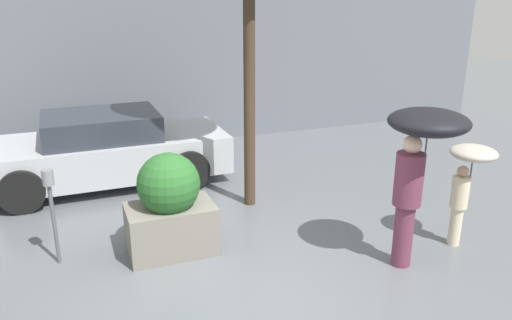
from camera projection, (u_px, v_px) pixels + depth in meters
ground_plane at (248, 292)px, 5.86m from camera, size 40.00×40.00×0.00m
building_facade at (141, 10)px, 10.65m from camera, size 18.00×0.30×6.00m
planter_box at (170, 207)px, 6.58m from camera, size 1.15×0.83×1.39m
person_adult at (421, 149)px, 5.91m from camera, size 0.94×0.94×2.07m
person_child at (468, 172)px, 6.64m from camera, size 0.61×0.61×1.44m
parked_car_near at (104, 150)px, 9.04m from camera, size 4.40×2.00×1.32m
parking_meter at (50, 197)px, 6.21m from camera, size 0.14×0.14×1.28m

